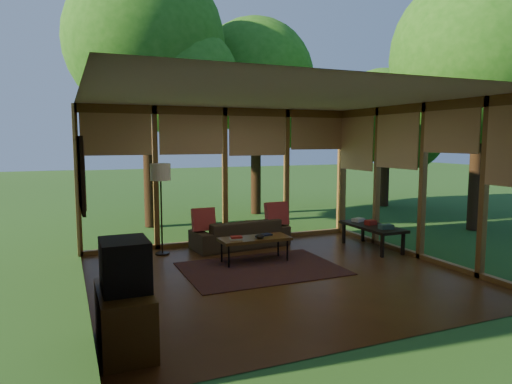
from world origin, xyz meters
name	(u,v)px	position (x,y,z in m)	size (l,w,h in m)	color
floor	(279,276)	(0.00, 0.00, 0.00)	(5.50, 5.50, 0.00)	#5B3418
ceiling	(280,96)	(0.00, 0.00, 2.70)	(5.50, 5.50, 0.00)	silver
wall_left	(83,197)	(-2.75, 0.00, 1.35)	(0.04, 5.00, 2.70)	silver
wall_front	(390,213)	(0.00, -2.50, 1.35)	(5.50, 0.04, 2.70)	silver
window_wall_back	(225,176)	(0.00, 2.50, 1.35)	(5.50, 0.12, 2.70)	brown
window_wall_right	(423,182)	(2.75, 0.00, 1.35)	(0.12, 5.00, 2.70)	brown
exterior_lawn	(377,195)	(8.00, 8.00, -0.01)	(40.00, 40.00, 0.00)	#295620
tree_nw	(146,43)	(-1.09, 4.88, 4.29)	(3.67, 3.67, 6.14)	#321F12
tree_ne	(255,78)	(2.01, 5.75, 3.76)	(3.23, 3.23, 5.39)	#321F12
tree_se	(478,57)	(5.63, 1.54, 3.89)	(3.86, 3.86, 5.83)	#321F12
tree_far	(382,117)	(6.13, 5.47, 2.78)	(2.90, 2.90, 4.24)	#321F12
rug	(261,268)	(-0.09, 0.46, 0.01)	(2.48, 1.76, 0.01)	#6C300F
sofa	(240,233)	(0.14, 2.00, 0.27)	(1.87, 0.73, 0.55)	#3E301F
pillow_left	(204,220)	(-0.61, 1.95, 0.59)	(0.43, 0.14, 0.43)	maroon
pillow_right	(277,214)	(0.89, 1.95, 0.61)	(0.46, 0.15, 0.46)	maroon
ct_book_lower	(236,239)	(-0.38, 0.84, 0.44)	(0.20, 0.15, 0.03)	beige
ct_book_upper	(236,237)	(-0.38, 0.84, 0.47)	(0.18, 0.14, 0.03)	maroon
ct_book_side	(266,235)	(0.22, 0.97, 0.44)	(0.18, 0.14, 0.03)	black
ct_bowl	(260,236)	(0.02, 0.79, 0.46)	(0.16, 0.16, 0.07)	black
media_cabinet	(125,319)	(-2.47, -1.59, 0.30)	(0.50, 1.00, 0.60)	brown
television	(125,265)	(-2.45, -1.59, 0.85)	(0.45, 0.55, 0.50)	black
console_book_a	(386,227)	(2.40, 0.50, 0.50)	(0.23, 0.17, 0.09)	#30544B
console_book_b	(371,222)	(2.40, 0.95, 0.50)	(0.20, 0.14, 0.09)	maroon
console_book_c	(358,220)	(2.40, 1.35, 0.49)	(0.23, 0.17, 0.06)	beige
floor_lamp	(161,177)	(-1.37, 2.03, 1.41)	(0.36, 0.36, 1.65)	black
coffee_table	(255,239)	(-0.03, 0.89, 0.39)	(1.20, 0.50, 0.43)	brown
side_console	(372,228)	(2.40, 0.90, 0.41)	(0.60, 1.40, 0.46)	black
wall_painting	(81,174)	(-2.71, 1.40, 1.55)	(0.06, 1.35, 1.15)	black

